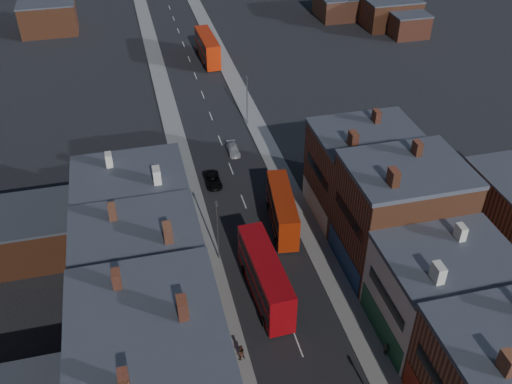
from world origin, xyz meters
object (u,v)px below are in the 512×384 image
bus_0 (265,276)px  car_3 (233,149)px  bus_2 (208,47)px  bus_1 (282,209)px  car_2 (213,180)px  ped_1 (240,353)px  ped_3 (386,349)px

bus_0 → car_3: size_ratio=3.10×
bus_2 → bus_1: bearing=-91.7°
bus_2 → car_2: (-6.64, -41.27, -2.15)m
bus_0 → bus_2: 63.26m
bus_0 → bus_1: (5.00, 10.92, -0.28)m
bus_0 → car_2: bus_0 is taller
bus_0 → car_2: (-1.64, 21.79, -2.19)m
ped_1 → ped_3: ped_1 is taller
bus_2 → ped_1: bearing=-99.2°
bus_2 → car_3: bus_2 is taller
car_2 → bus_0: bearing=-85.6°
car_2 → car_3: 8.34m
car_2 → bus_2: bearing=81.0°
bus_0 → bus_1: bus_0 is taller
bus_0 → ped_1: bearing=-122.4°
bus_1 → ped_1: bearing=-109.5°
car_2 → car_3: bearing=58.8°
bus_2 → car_2: size_ratio=2.69×
bus_1 → car_3: size_ratio=2.82×
bus_0 → car_2: size_ratio=2.74×
ped_1 → bus_0: bearing=-134.7°
bus_0 → ped_3: bearing=-50.5°
car_3 → ped_1: 37.10m
car_3 → car_2: bearing=-120.7°
bus_1 → car_2: 12.88m
bus_2 → car_3: (-2.30, -34.14, -2.20)m
bus_2 → car_2: bus_2 is taller
bus_1 → bus_2: (0.00, 52.14, 0.24)m
car_3 → ped_1: size_ratio=2.20×
bus_1 → car_2: size_ratio=2.50×
car_3 → ped_1: bearing=-100.3°
car_3 → ped_3: bearing=-79.9°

